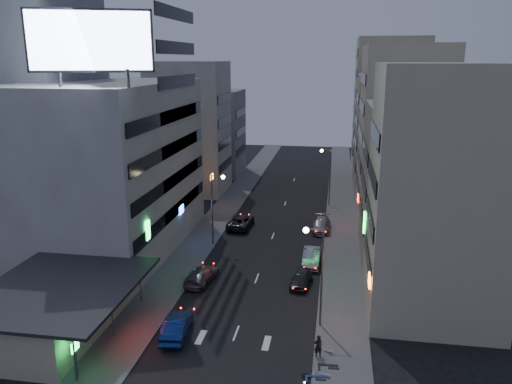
% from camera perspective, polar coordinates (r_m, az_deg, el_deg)
% --- Properties ---
extents(ground, '(180.00, 180.00, 0.00)m').
position_cam_1_polar(ground, '(36.32, -3.62, -18.99)').
color(ground, black).
rests_on(ground, ground).
extents(sidewalk_left, '(4.00, 120.00, 0.12)m').
position_cam_1_polar(sidewalk_left, '(64.45, -4.68, -3.39)').
color(sidewalk_left, '#4C4C4F').
rests_on(sidewalk_left, ground).
extents(sidewalk_right, '(4.00, 120.00, 0.12)m').
position_cam_1_polar(sidewalk_right, '(62.69, 9.70, -4.09)').
color(sidewalk_right, '#4C4C4F').
rests_on(sidewalk_right, ground).
extents(food_court, '(11.00, 13.00, 3.88)m').
position_cam_1_polar(food_court, '(41.85, -22.36, -12.17)').
color(food_court, '#B5AC8D').
rests_on(food_court, ground).
extents(white_building, '(14.00, 24.00, 18.00)m').
position_cam_1_polar(white_building, '(56.00, -16.34, 2.72)').
color(white_building, '#B8B8B3').
rests_on(white_building, ground).
extents(grey_tower, '(10.00, 14.00, 34.00)m').
position_cam_1_polar(grey_tower, '(61.95, -23.37, 10.72)').
color(grey_tower, gray).
rests_on(grey_tower, ground).
extents(shophouse_near, '(10.00, 11.00, 20.00)m').
position_cam_1_polar(shophouse_near, '(41.92, 19.98, -0.15)').
color(shophouse_near, '#B5AC8D').
rests_on(shophouse_near, ground).
extents(shophouse_mid, '(11.00, 12.00, 16.00)m').
position_cam_1_polar(shophouse_mid, '(53.47, 18.16, 0.92)').
color(shophouse_mid, tan).
rests_on(shophouse_mid, ground).
extents(shophouse_far, '(10.00, 14.00, 22.00)m').
position_cam_1_polar(shophouse_far, '(65.50, 16.28, 6.21)').
color(shophouse_far, '#B5AC8D').
rests_on(shophouse_far, ground).
extents(far_left_a, '(11.00, 10.00, 20.00)m').
position_cam_1_polar(far_left_a, '(78.34, -7.58, 7.27)').
color(far_left_a, '#B8B8B3').
rests_on(far_left_a, ground).
extents(far_left_b, '(12.00, 10.00, 15.00)m').
position_cam_1_polar(far_left_b, '(91.21, -5.49, 6.81)').
color(far_left_b, gray).
rests_on(far_left_b, ground).
extents(far_right_a, '(11.00, 12.00, 18.00)m').
position_cam_1_polar(far_right_a, '(80.59, 15.31, 6.37)').
color(far_right_a, tan).
rests_on(far_right_a, ground).
extents(far_right_b, '(12.00, 12.00, 24.00)m').
position_cam_1_polar(far_right_b, '(94.15, 14.91, 9.40)').
color(far_right_b, '#B5AC8D').
rests_on(far_right_b, ground).
extents(billboard, '(9.52, 3.75, 6.20)m').
position_cam_1_polar(billboard, '(44.12, -18.41, 16.03)').
color(billboard, '#595B60').
rests_on(billboard, white_building).
extents(street_lamp_right_near, '(1.60, 0.44, 8.02)m').
position_cam_1_polar(street_lamp_right_near, '(38.36, 6.99, -8.02)').
color(street_lamp_right_near, '#595B60').
rests_on(street_lamp_right_near, sidewalk_right).
extents(street_lamp_left, '(1.60, 0.44, 8.02)m').
position_cam_1_polar(street_lamp_left, '(54.99, -4.66, -0.84)').
color(street_lamp_left, '#595B60').
rests_on(street_lamp_left, sidewalk_left).
extents(street_lamp_right_far, '(1.60, 0.44, 8.02)m').
position_cam_1_polar(street_lamp_right_far, '(70.93, 8.18, 2.65)').
color(street_lamp_right_far, '#595B60').
rests_on(street_lamp_right_far, sidewalk_right).
extents(parked_car_right_near, '(2.14, 4.23, 1.38)m').
position_cam_1_polar(parked_car_right_near, '(46.83, 5.19, -9.83)').
color(parked_car_right_near, '#27262B').
rests_on(parked_car_right_near, ground).
extents(parked_car_right_mid, '(1.69, 4.81, 1.58)m').
position_cam_1_polar(parked_car_right_mid, '(51.39, 6.33, -7.43)').
color(parked_car_right_mid, '#A4A5AC').
rests_on(parked_car_right_mid, ground).
extents(parked_car_left, '(2.84, 5.80, 1.59)m').
position_cam_1_polar(parked_car_left, '(62.02, -1.76, -3.37)').
color(parked_car_left, '#29292E').
rests_on(parked_car_left, ground).
extents(parked_car_right_far, '(2.20, 5.23, 1.51)m').
position_cam_1_polar(parked_car_right_far, '(61.31, 7.49, -3.76)').
color(parked_car_right_far, gray).
rests_on(parked_car_right_far, ground).
extents(road_car_blue, '(2.10, 4.89, 1.57)m').
position_cam_1_polar(road_car_blue, '(39.31, -9.04, -14.96)').
color(road_car_blue, navy).
rests_on(road_car_blue, ground).
extents(road_car_silver, '(2.68, 5.29, 1.47)m').
position_cam_1_polar(road_car_silver, '(47.57, -6.26, -9.39)').
color(road_car_silver, gray).
rests_on(road_car_silver, ground).
extents(person, '(0.71, 0.60, 1.64)m').
position_cam_1_polar(person, '(36.58, 7.11, -17.06)').
color(person, black).
rests_on(person, sidewalk_right).
extents(scooter_silver_a, '(1.09, 1.87, 1.08)m').
position_cam_1_polar(scooter_silver_a, '(35.04, 8.69, -19.26)').
color(scooter_silver_a, '#919598').
rests_on(scooter_silver_a, sidewalk_right).
extents(scooter_blue, '(0.81, 2.01, 1.20)m').
position_cam_1_polar(scooter_blue, '(34.87, 7.99, -19.30)').
color(scooter_blue, navy).
rests_on(scooter_blue, sidewalk_right).
extents(scooter_black_b, '(0.77, 2.08, 1.26)m').
position_cam_1_polar(scooter_black_b, '(36.02, 9.45, -18.08)').
color(scooter_black_b, black).
rests_on(scooter_black_b, sidewalk_right).
extents(scooter_silver_b, '(1.07, 1.71, 0.99)m').
position_cam_1_polar(scooter_silver_b, '(37.47, 8.86, -16.87)').
color(scooter_silver_b, '#96989D').
rests_on(scooter_silver_b, sidewalk_right).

